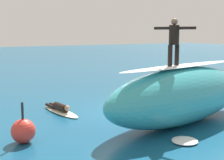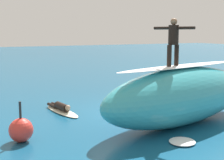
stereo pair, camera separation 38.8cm
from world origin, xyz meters
The scene contains 10 objects.
ground_plane centered at (0.00, 0.00, 0.00)m, with size 120.00×120.00×0.00m, color #145175.
wave_crest centered at (-0.66, 2.40, 0.97)m, with size 6.87×2.03×1.95m, color teal.
wave_foam_lip centered at (-0.66, 2.40, 1.99)m, with size 5.84×0.71×0.08m, color white.
surfboard_riding centered at (-0.15, 2.50, 1.98)m, with size 2.28×0.46×0.07m, color silver.
surfer_riding centered at (-0.15, 2.50, 2.91)m, with size 0.62×1.39×1.53m.
surfboard_paddling centered at (2.38, -1.07, 0.04)m, with size 2.43×0.57×0.07m, color #EAE5C6.
surfer_paddling centered at (2.39, -1.20, 0.20)m, with size 0.46×1.70×0.31m.
buoy_marker centered at (4.58, 1.66, 0.35)m, with size 0.69×0.69×1.18m.
foam_patch_near centered at (0.60, 3.94, 0.05)m, with size 0.80×0.75×0.09m, color white.
foam_patch_mid centered at (-1.66, -1.12, 0.05)m, with size 0.65×0.42×0.09m, color white.
Camera 2 is at (6.51, 10.67, 3.11)m, focal length 51.56 mm.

